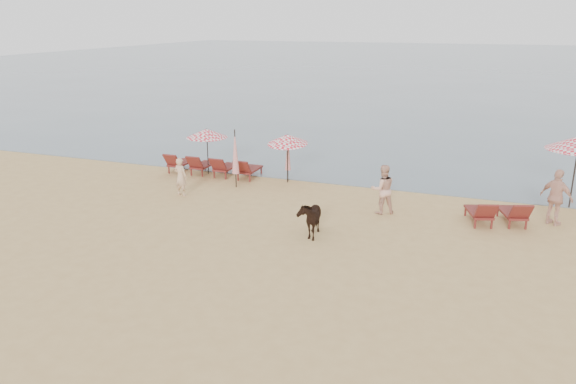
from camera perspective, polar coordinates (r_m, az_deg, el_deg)
name	(u,v)px	position (r m, az deg, el deg)	size (l,w,h in m)	color
ground	(221,286)	(14.85, -6.79, -9.47)	(120.00, 120.00, 0.00)	tan
sea	(457,63)	(92.20, 16.77, 12.43)	(160.00, 140.00, 0.06)	#51606B
lounger_cluster_left	(212,165)	(24.92, -7.70, 2.70)	(4.07, 1.74, 0.64)	maroon
lounger_cluster_right	(498,212)	(20.02, 20.53, -1.95)	(2.20, 2.15, 0.63)	maroon
umbrella_open_left_a	(207,133)	(24.88, -8.25, 5.93)	(1.80, 1.80, 2.04)	black
umbrella_open_left_b	(287,139)	(23.30, -0.05, 5.39)	(1.68, 1.71, 2.14)	black
umbrella_closed_left	(235,152)	(22.78, -5.38, 4.07)	(0.29, 0.29, 2.40)	black
umbrella_closed_right	(288,153)	(23.58, 0.00, 4.00)	(0.24, 0.24, 2.01)	black
cow	(310,217)	(17.82, 2.22, -2.57)	(0.65, 1.44, 1.21)	black
beachgoer_left	(181,177)	(22.16, -10.86, 1.53)	(0.55, 0.36, 1.51)	tan
beachgoer_right_a	(383,189)	(20.01, 9.61, 0.28)	(0.86, 0.67, 1.77)	#D69F86
beachgoer_right_b	(556,197)	(20.62, 25.61, -0.50)	(1.12, 0.47, 1.92)	#D79E86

